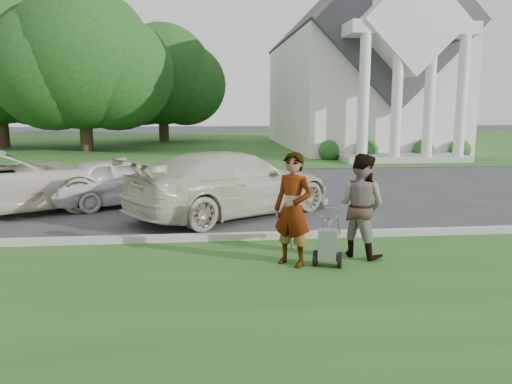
{
  "coord_description": "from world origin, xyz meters",
  "views": [
    {
      "loc": [
        -0.79,
        -9.29,
        2.7
      ],
      "look_at": [
        0.14,
        0.0,
        1.09
      ],
      "focal_mm": 35.0,
      "sensor_mm": 36.0,
      "label": 1
    }
  ],
  "objects": [
    {
      "name": "ground",
      "position": [
        0.0,
        0.0,
        0.0
      ],
      "size": [
        120.0,
        120.0,
        0.0
      ],
      "primitive_type": "plane",
      "color": "#333335",
      "rests_on": "ground"
    },
    {
      "name": "grass_strip",
      "position": [
        0.0,
        -3.0,
        0.01
      ],
      "size": [
        80.0,
        7.0,
        0.01
      ],
      "primitive_type": "cube",
      "color": "#25521C",
      "rests_on": "ground"
    },
    {
      "name": "church_lawn",
      "position": [
        0.0,
        27.0,
        0.01
      ],
      "size": [
        80.0,
        30.0,
        0.01
      ],
      "primitive_type": "cube",
      "color": "#25521C",
      "rests_on": "ground"
    },
    {
      "name": "curb",
      "position": [
        0.0,
        0.55,
        0.07
      ],
      "size": [
        80.0,
        0.18,
        0.15
      ],
      "primitive_type": "cube",
      "color": "#9E9E93",
      "rests_on": "ground"
    },
    {
      "name": "church",
      "position": [
        9.0,
        23.11,
        5.94
      ],
      "size": [
        9.19,
        19.0,
        24.1
      ],
      "color": "white",
      "rests_on": "ground"
    },
    {
      "name": "tree_left",
      "position": [
        -8.01,
        21.99,
        5.11
      ],
      "size": [
        10.63,
        8.4,
        9.71
      ],
      "color": "#332316",
      "rests_on": "ground"
    },
    {
      "name": "tree_back",
      "position": [
        -4.01,
        29.99,
        4.73
      ],
      "size": [
        9.61,
        7.6,
        8.89
      ],
      "color": "#332316",
      "rests_on": "ground"
    },
    {
      "name": "striping_cart",
      "position": [
        1.23,
        -1.3,
        0.38
      ],
      "size": [
        0.69,
        1.01,
        0.88
      ],
      "rotation": [
        0.0,
        0.0,
        -0.35
      ],
      "color": "black",
      "rests_on": "ground"
    },
    {
      "name": "person_left",
      "position": [
        0.65,
        -1.16,
        0.97
      ],
      "size": [
        0.84,
        0.81,
        1.94
      ],
      "primitive_type": "imported",
      "rotation": [
        0.0,
        0.0,
        -0.72
      ],
      "color": "#999999",
      "rests_on": "ground"
    },
    {
      "name": "person_right",
      "position": [
        1.95,
        -0.76,
        0.93
      ],
      "size": [
        1.14,
        1.14,
        1.87
      ],
      "primitive_type": "imported",
      "rotation": [
        0.0,
        0.0,
        2.36
      ],
      "color": "#999999",
      "rests_on": "ground"
    },
    {
      "name": "parking_meter_near",
      "position": [
        0.79,
        -0.21,
        0.94
      ],
      "size": [
        0.11,
        0.1,
        1.49
      ],
      "color": "#97999F",
      "rests_on": "ground"
    },
    {
      "name": "car_b",
      "position": [
        -3.14,
        4.64,
        0.67
      ],
      "size": [
        4.22,
        3.21,
        1.34
      ],
      "primitive_type": "imported",
      "rotation": [
        0.0,
        0.0,
        2.05
      ],
      "color": "silver",
      "rests_on": "ground"
    },
    {
      "name": "car_c",
      "position": [
        -0.14,
        3.04,
        0.8
      ],
      "size": [
        5.84,
        4.93,
        1.6
      ],
      "primitive_type": "imported",
      "rotation": [
        0.0,
        0.0,
        2.16
      ],
      "color": "beige",
      "rests_on": "ground"
    }
  ]
}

